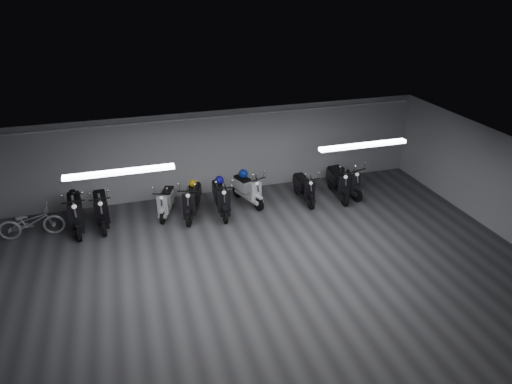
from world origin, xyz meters
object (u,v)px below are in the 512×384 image
object	(u,v)px
helmet_0	(73,193)
helmet_1	(243,174)
scooter_6	(248,185)
scooter_7	(304,184)
scooter_0	(75,206)
scooter_1	(100,204)
bicycle	(30,219)
scooter_3	(192,195)
scooter_5	(221,193)
scooter_8	(339,178)
scooter_9	(346,176)
helmet_3	(219,180)
scooter_2	(166,197)
helmet_2	(193,183)

from	to	relation	value
helmet_0	helmet_1	xyz separation A→B (m)	(5.07, 0.12, -0.08)
scooter_6	scooter_7	bearing A→B (deg)	-31.08
scooter_0	helmet_0	distance (m)	0.40
scooter_1	bicycle	bearing A→B (deg)	179.69
scooter_0	helmet_0	size ratio (longest dim) A/B	8.40
scooter_0	scooter_1	xyz separation A→B (m)	(0.69, 0.05, -0.03)
scooter_3	bicycle	world-z (taller)	scooter_3
scooter_5	scooter_7	distance (m)	2.73
helmet_0	helmet_1	size ratio (longest dim) A/B	0.81
scooter_1	scooter_3	distance (m)	2.62
scooter_8	scooter_9	world-z (taller)	scooter_8
scooter_8	scooter_9	bearing A→B (deg)	25.55
scooter_0	scooter_7	bearing A→B (deg)	-7.07
scooter_7	scooter_9	distance (m)	1.48
scooter_0	scooter_3	size ratio (longest dim) A/B	1.06
scooter_6	bicycle	size ratio (longest dim) A/B	1.02
scooter_7	scooter_9	world-z (taller)	scooter_9
scooter_7	scooter_9	xyz separation A→B (m)	(1.48, 0.07, 0.05)
scooter_1	scooter_6	distance (m)	4.44
scooter_8	helmet_3	xyz separation A→B (m)	(-3.89, 0.27, 0.30)
scooter_7	scooter_9	bearing A→B (deg)	2.20
scooter_9	helmet_1	size ratio (longest dim) A/B	6.23
helmet_3	scooter_2	bearing A→B (deg)	176.33
scooter_1	scooter_9	world-z (taller)	scooter_1
scooter_7	bicycle	xyz separation A→B (m)	(-8.09, 0.15, -0.07)
scooter_0	scooter_8	size ratio (longest dim) A/B	1.05
scooter_7	scooter_1	bearing A→B (deg)	177.11
scooter_9	bicycle	world-z (taller)	scooter_9
scooter_0	scooter_7	world-z (taller)	scooter_0
scooter_5	helmet_0	bearing A→B (deg)	176.16
scooter_8	helmet_0	size ratio (longest dim) A/B	7.97
scooter_6	helmet_0	world-z (taller)	scooter_6
scooter_8	helmet_0	bearing A→B (deg)	-178.44
helmet_2	helmet_1	bearing A→B (deg)	10.40
scooter_8	helmet_1	distance (m)	3.11
scooter_5	helmet_0	world-z (taller)	scooter_5
scooter_2	scooter_8	distance (m)	5.54
scooter_3	scooter_6	xyz separation A→B (m)	(1.82, 0.32, -0.04)
scooter_3	bicycle	size ratio (longest dim) A/B	1.09
scooter_3	helmet_1	xyz separation A→B (m)	(1.74, 0.55, 0.26)
helmet_0	scooter_8	bearing A→B (deg)	-3.66
scooter_6	bicycle	distance (m)	6.32
scooter_9	helmet_0	bearing A→B (deg)	164.06
scooter_3	helmet_3	world-z (taller)	scooter_3
helmet_3	scooter_5	bearing A→B (deg)	-93.02
scooter_1	helmet_1	world-z (taller)	scooter_1
scooter_0	bicycle	size ratio (longest dim) A/B	1.16
scooter_7	helmet_0	bearing A→B (deg)	175.47
scooter_0	helmet_3	world-z (taller)	scooter_0
scooter_6	scooter_9	bearing A→B (deg)	-24.60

